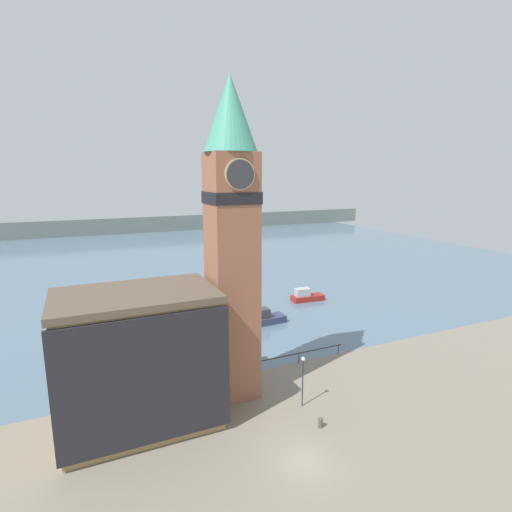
{
  "coord_description": "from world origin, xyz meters",
  "views": [
    {
      "loc": [
        -11.98,
        -19.29,
        18.11
      ],
      "look_at": [
        -0.1,
        7.31,
        12.19
      ],
      "focal_mm": 28.0,
      "sensor_mm": 36.0,
      "label": 1
    }
  ],
  "objects_px": {
    "boat_far": "(306,296)",
    "mooring_bollard_near": "(320,422)",
    "lamp_post": "(303,372)",
    "clock_tower": "(232,235)",
    "pier_building": "(139,359)",
    "boat_near": "(265,318)"
  },
  "relations": [
    {
      "from": "lamp_post",
      "to": "boat_far",
      "type": "bearing_deg",
      "value": 58.26
    },
    {
      "from": "boat_near",
      "to": "mooring_bollard_near",
      "type": "relative_size",
      "value": 5.8
    },
    {
      "from": "boat_near",
      "to": "lamp_post",
      "type": "distance_m",
      "value": 18.42
    },
    {
      "from": "clock_tower",
      "to": "lamp_post",
      "type": "height_order",
      "value": "clock_tower"
    },
    {
      "from": "boat_far",
      "to": "mooring_bollard_near",
      "type": "bearing_deg",
      "value": -115.11
    },
    {
      "from": "boat_near",
      "to": "boat_far",
      "type": "xyz_separation_m",
      "value": [
        9.45,
        5.84,
        -0.02
      ]
    },
    {
      "from": "pier_building",
      "to": "boat_near",
      "type": "distance_m",
      "value": 22.87
    },
    {
      "from": "boat_far",
      "to": "pier_building",
      "type": "bearing_deg",
      "value": -138.25
    },
    {
      "from": "clock_tower",
      "to": "pier_building",
      "type": "distance_m",
      "value": 11.48
    },
    {
      "from": "pier_building",
      "to": "boat_near",
      "type": "xyz_separation_m",
      "value": [
        17.01,
        14.65,
        -4.36
      ]
    },
    {
      "from": "lamp_post",
      "to": "mooring_bollard_near",
      "type": "bearing_deg",
      "value": -94.1
    },
    {
      "from": "mooring_bollard_near",
      "to": "lamp_post",
      "type": "xyz_separation_m",
      "value": [
        0.21,
        2.98,
        2.46
      ]
    },
    {
      "from": "boat_near",
      "to": "clock_tower",
      "type": "bearing_deg",
      "value": -127.55
    },
    {
      "from": "clock_tower",
      "to": "mooring_bollard_near",
      "type": "distance_m",
      "value": 15.41
    },
    {
      "from": "clock_tower",
      "to": "boat_near",
      "type": "bearing_deg",
      "value": 55.31
    },
    {
      "from": "lamp_post",
      "to": "boat_near",
      "type": "bearing_deg",
      "value": 74.03
    },
    {
      "from": "clock_tower",
      "to": "boat_near",
      "type": "xyz_separation_m",
      "value": [
        9.3,
        13.44,
        -12.78
      ]
    },
    {
      "from": "mooring_bollard_near",
      "to": "lamp_post",
      "type": "bearing_deg",
      "value": 85.9
    },
    {
      "from": "boat_far",
      "to": "lamp_post",
      "type": "distance_m",
      "value": 27.62
    },
    {
      "from": "clock_tower",
      "to": "pier_building",
      "type": "bearing_deg",
      "value": -171.02
    },
    {
      "from": "boat_near",
      "to": "lamp_post",
      "type": "relative_size",
      "value": 1.14
    },
    {
      "from": "boat_far",
      "to": "lamp_post",
      "type": "bearing_deg",
      "value": -117.74
    }
  ]
}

